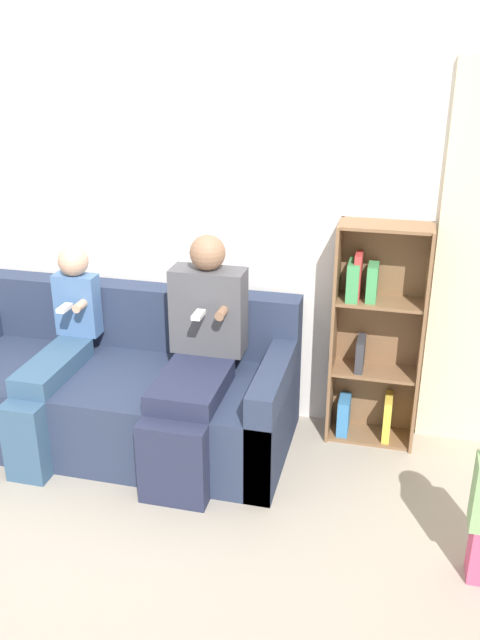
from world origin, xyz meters
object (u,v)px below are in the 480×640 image
adult_seated (197,355)px  child_seated (56,354)px  bookshelf (373,337)px  couch (118,391)px

adult_seated → child_seated: bearing=-177.2°
bookshelf → child_seated: bearing=-164.2°
couch → adult_seated: bearing=-10.9°
child_seated → bookshelf: bearing=15.8°
adult_seated → couch: bearing=169.1°
couch → child_seated: size_ratio=1.86×
adult_seated → child_seated: size_ratio=1.12×
couch → child_seated: child_seated is taller
adult_seated → bookshelf: bearing=26.4°
couch → bookshelf: size_ratio=1.57×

